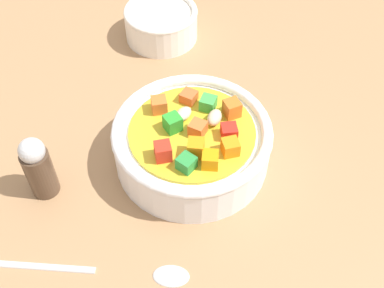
# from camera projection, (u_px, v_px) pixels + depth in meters

# --- Properties ---
(ground_plane) EXTENTS (1.40, 1.40, 0.02)m
(ground_plane) POSITION_uv_depth(u_px,v_px,m) (192.00, 165.00, 0.58)
(ground_plane) COLOR #9E754F
(soup_bowl_main) EXTENTS (0.18, 0.18, 0.07)m
(soup_bowl_main) POSITION_uv_depth(u_px,v_px,m) (192.00, 142.00, 0.55)
(soup_bowl_main) COLOR white
(soup_bowl_main) RESTS_ON ground_plane
(spoon) EXTENTS (0.22, 0.11, 0.01)m
(spoon) POSITION_uv_depth(u_px,v_px,m) (97.00, 269.00, 0.48)
(spoon) COLOR silver
(spoon) RESTS_ON ground_plane
(side_bowl_small) EXTENTS (0.11, 0.11, 0.05)m
(side_bowl_small) POSITION_uv_depth(u_px,v_px,m) (161.00, 23.00, 0.71)
(side_bowl_small) COLOR white
(side_bowl_small) RESTS_ON ground_plane
(pepper_shaker) EXTENTS (0.03, 0.03, 0.08)m
(pepper_shaker) POSITION_uv_depth(u_px,v_px,m) (38.00, 167.00, 0.52)
(pepper_shaker) COLOR #4C3828
(pepper_shaker) RESTS_ON ground_plane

